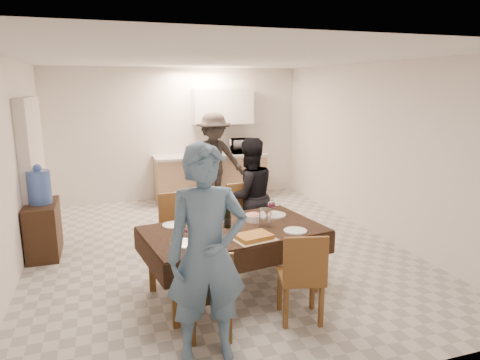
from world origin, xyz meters
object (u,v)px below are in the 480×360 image
(water_jug, at_px, (39,187))
(person_kitchen, at_px, (214,160))
(dining_table, at_px, (233,231))
(savoury_tart, at_px, (254,237))
(microwave, at_px, (243,146))
(person_near, at_px, (207,255))
(console, at_px, (44,229))
(water_pitcher, at_px, (265,218))
(wine_bottle, at_px, (227,214))
(person_far, at_px, (249,196))

(water_jug, height_order, person_kitchen, person_kitchen)
(dining_table, bearing_deg, water_jug, 130.93)
(savoury_tart, bearing_deg, microwave, 72.75)
(microwave, relative_size, person_near, 0.28)
(console, bearing_deg, microwave, 30.98)
(water_jug, height_order, water_pitcher, water_jug)
(person_near, bearing_deg, microwave, 73.34)
(water_jug, xyz_separation_m, person_kitchen, (2.83, 1.69, -0.07))
(dining_table, distance_m, water_jug, 2.80)
(dining_table, relative_size, microwave, 3.92)
(dining_table, height_order, person_near, person_near)
(console, height_order, savoury_tart, savoury_tart)
(person_near, bearing_deg, water_jug, 123.91)
(wine_bottle, relative_size, water_pitcher, 1.48)
(person_near, bearing_deg, wine_bottle, 70.65)
(wine_bottle, height_order, water_pitcher, wine_bottle)
(console, bearing_deg, water_jug, 0.00)
(person_far, bearing_deg, savoury_tart, 66.54)
(console, xyz_separation_m, water_jug, (0.00, 0.00, 0.59))
(wine_bottle, relative_size, person_near, 0.16)
(person_kitchen, bearing_deg, water_jug, -149.14)
(console, distance_m, person_kitchen, 3.33)
(person_kitchen, bearing_deg, console, -149.14)
(dining_table, height_order, wine_bottle, wine_bottle)
(dining_table, xyz_separation_m, person_kitchen, (0.71, 3.49, 0.18))
(savoury_tart, height_order, person_kitchen, person_kitchen)
(savoury_tart, distance_m, person_far, 1.50)
(savoury_tart, bearing_deg, person_near, -134.13)
(wine_bottle, bearing_deg, water_pitcher, -14.04)
(savoury_tart, distance_m, person_near, 0.95)
(dining_table, bearing_deg, water_pitcher, -16.80)
(savoury_tart, bearing_deg, wine_bottle, 109.23)
(water_pitcher, distance_m, microwave, 4.15)
(microwave, bearing_deg, console, 30.98)
(wine_bottle, bearing_deg, savoury_tart, -70.77)
(savoury_tart, relative_size, microwave, 0.78)
(console, xyz_separation_m, savoury_tart, (2.22, -2.18, 0.40))
(dining_table, bearing_deg, microwave, 61.24)
(water_jug, xyz_separation_m, person_far, (2.67, -0.75, -0.16))
(wine_bottle, distance_m, microwave, 4.17)
(water_pitcher, distance_m, person_far, 1.12)
(water_jug, relative_size, water_pitcher, 2.18)
(wine_bottle, bearing_deg, person_far, 59.04)
(person_far, bearing_deg, water_jug, -21.78)
(savoury_tart, bearing_deg, console, 135.46)
(dining_table, height_order, person_far, person_far)
(wine_bottle, height_order, microwave, microwave)
(dining_table, height_order, water_pitcher, water_pitcher)
(water_pitcher, xyz_separation_m, microwave, (1.09, 3.99, 0.21))
(console, height_order, wine_bottle, wine_bottle)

